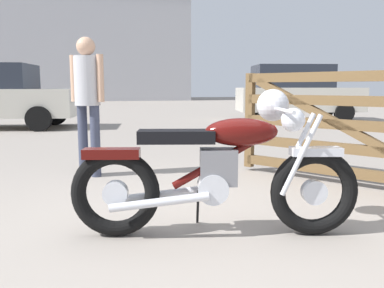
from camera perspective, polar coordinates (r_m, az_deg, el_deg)
name	(u,v)px	position (r m, az deg, el deg)	size (l,w,h in m)	color
ground_plane	(208,226)	(3.22, 2.22, -11.48)	(80.00, 80.00, 0.00)	gray
vintage_motorcycle	(223,169)	(2.93, 4.36, -3.48)	(2.06, 0.73, 1.07)	black
timber_gate	(369,123)	(4.61, 23.81, 2.73)	(1.62, 2.12, 1.60)	brown
bystander	(87,92)	(4.99, -14.58, 7.13)	(0.39, 0.30, 1.66)	#383D51
white_estate_far	(296,92)	(13.66, 14.51, 7.12)	(4.13, 2.33, 1.78)	black
industrial_building	(59,40)	(39.26, -18.26, 13.76)	(21.72, 14.33, 19.64)	#B2B2B7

